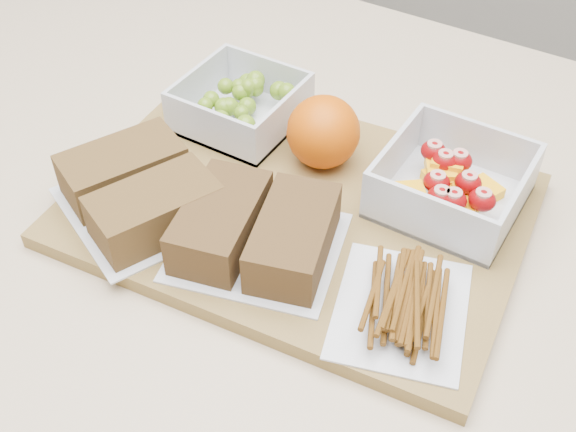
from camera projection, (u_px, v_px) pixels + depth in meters
name	position (u px, v px, depth m)	size (l,w,h in m)	color
cutting_board	(298.00, 210.00, 0.70)	(0.42, 0.30, 0.02)	olive
grape_container	(242.00, 105.00, 0.77)	(0.12, 0.12, 0.05)	silver
fruit_container	(451.00, 185.00, 0.68)	(0.13, 0.13, 0.05)	silver
orange	(323.00, 132.00, 0.71)	(0.07, 0.07, 0.07)	#D75405
sandwich_bag_left	(139.00, 190.00, 0.67)	(0.19, 0.18, 0.04)	silver
sandwich_bag_center	(257.00, 231.00, 0.63)	(0.17, 0.16, 0.04)	silver
pretzel_bag	(402.00, 300.00, 0.59)	(0.14, 0.15, 0.03)	silver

